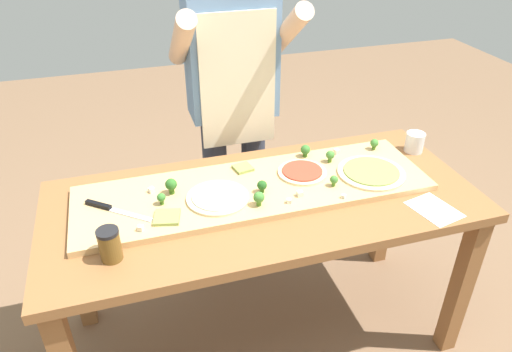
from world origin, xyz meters
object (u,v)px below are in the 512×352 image
Objects in this scene: pizza_whole_white_garlic at (218,197)px; broccoli_floret_back_mid at (330,155)px; prep_table at (263,219)px; pizza_slice_near_left at (167,217)px; chefs_knife at (109,208)px; sauce_jar at (110,245)px; broccoli_floret_center_right at (262,186)px; broccoli_floret_center_left at (374,143)px; broccoli_floret_back_left at (334,180)px; pizza_whole_tomato_red at (302,172)px; cheese_crumble_c at (300,194)px; broccoli_floret_front_right at (161,198)px; cheese_crumble_a at (344,196)px; cook_center at (233,94)px; cheese_crumble_d at (151,190)px; pizza_slice_far_left at (243,168)px; recipe_note at (434,209)px; cheese_crumble_b at (289,201)px; cheese_crumble_f at (140,228)px; broccoli_floret_front_mid at (305,150)px; flour_cup at (414,143)px; cheese_crumble_e at (337,151)px; broccoli_floret_back_right at (259,198)px; broccoli_floret_front_left at (171,185)px; pizza_whole_pesto_green at (371,172)px.

broccoli_floret_back_mid reaches higher than pizza_whole_white_garlic.
pizza_slice_near_left is at bearing -170.65° from prep_table.
sauce_jar is (-0.00, -0.25, 0.03)m from chefs_knife.
broccoli_floret_center_right is 0.62m from broccoli_floret_center_left.
broccoli_floret_back_left is (0.86, -0.09, 0.02)m from chefs_knife.
prep_table is 8.35× the size of pizza_whole_tomato_red.
broccoli_floret_back_mid is 0.30m from cheese_crumble_c.
broccoli_floret_front_right reaches higher than prep_table.
cheese_crumble_a is at bearing -103.41° from broccoli_floret_back_mid.
pizza_slice_near_left is at bearing -123.77° from cook_center.
broccoli_floret_center_right is (0.58, -0.06, 0.02)m from chefs_knife.
pizza_whole_tomato_red is at bearing 5.24° from broccoli_floret_front_right.
cook_center reaches higher than broccoli_floret_back_left.
cheese_crumble_d is (-0.76, -0.01, -0.02)m from broccoli_floret_back_mid.
pizza_slice_far_left is 0.40× the size of recipe_note.
pizza_whole_tomato_red is at bearing 23.60° from broccoli_floret_center_right.
cheese_crumble_b is 0.14× the size of sauce_jar.
cheese_crumble_b is at bearing 8.35° from sauce_jar.
cheese_crumble_f reaches higher than pizza_slice_far_left.
broccoli_floret_front_right reaches higher than pizza_slice_far_left.
flour_cup is at bearing -5.95° from broccoli_floret_front_mid.
broccoli_floret_back_right is at bearing -148.04° from cheese_crumble_e.
cheese_crumble_c is at bearing -26.00° from broccoli_floret_center_right.
cheese_crumble_f is at bearing -164.35° from pizza_whole_tomato_red.
recipe_note is (0.01, -0.45, -0.06)m from broccoli_floret_center_left.
sauce_jar is at bearing -161.92° from broccoli_floret_center_left.
pizza_whole_white_garlic is 3.32× the size of pizza_slice_far_left.
pizza_whole_white_garlic is 4.51× the size of broccoli_floret_back_mid.
broccoli_floret_front_mid is (0.06, 0.13, 0.03)m from pizza_whole_tomato_red.
chefs_knife is (-0.58, 0.05, 0.14)m from prep_table.
pizza_whole_white_garlic is 2.63× the size of pizza_slice_near_left.
sauce_jar is at bearing -154.17° from broccoli_floret_front_mid.
cheese_crumble_d is (-0.54, 0.19, -0.00)m from cheese_crumble_c.
broccoli_floret_back_mid is at bearing 22.09° from broccoli_floret_center_right.
pizza_slice_near_left is 1.64× the size of broccoli_floret_front_mid.
broccoli_floret_front_left is 3.08× the size of cheese_crumble_c.
broccoli_floret_front_right is at bearing 49.34° from sauce_jar.
recipe_note is at bearing -112.79° from flour_cup.
broccoli_floret_back_right is 0.12m from cheese_crumble_b.
pizza_slice_near_left is at bearing -161.61° from cheese_crumble_e.
pizza_whole_white_garlic is 12.77× the size of cheese_crumble_f.
broccoli_floret_front_mid is 2.66× the size of cheese_crumble_c.
cheese_crumble_f is (-0.55, -0.01, 0.00)m from cheese_crumble_b.
broccoli_floret_front_right reaches higher than recipe_note.
recipe_note is at bearing -54.88° from cook_center.
broccoli_floret_front_mid is (-0.02, 0.25, 0.00)m from broccoli_floret_back_left.
pizza_whole_tomato_red is 3.53× the size of broccoli_floret_back_right.
cook_center reaches higher than cheese_crumble_a.
pizza_whole_pesto_green and cheese_crumble_b have the same top height.
cheese_crumble_d is 1.05× the size of cheese_crumble_f.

